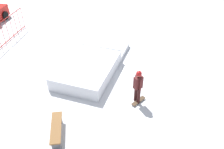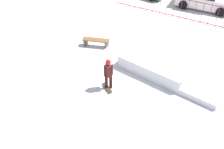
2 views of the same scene
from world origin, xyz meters
name	(u,v)px [view 1 (image 1 of 2)]	position (x,y,z in m)	size (l,w,h in m)	color
ground_plane	(88,83)	(0.00, 0.00, 0.00)	(60.00, 60.00, 0.00)	silver
skate_ramp	(91,65)	(1.13, 0.15, 0.32)	(5.66, 3.20, 0.74)	silver
skater	(138,85)	(-0.83, -2.59, 1.01)	(0.42, 0.43, 1.73)	black
skateboard	(138,101)	(-0.85, -2.68, 0.08)	(0.78, 0.61, 0.09)	#3F2D1E
park_bench	(56,129)	(-3.38, 0.22, 0.36)	(1.64, 0.92, 0.48)	brown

